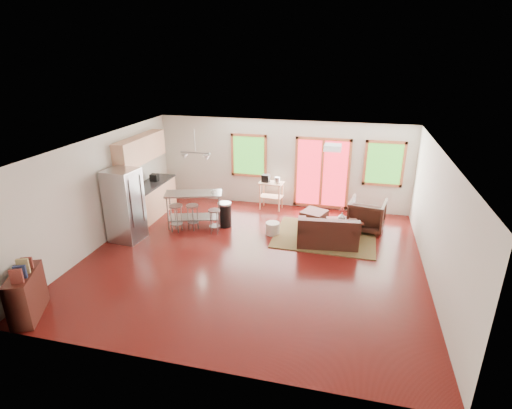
% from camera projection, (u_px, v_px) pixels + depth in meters
% --- Properties ---
extents(floor, '(7.50, 7.00, 0.02)m').
position_uv_depth(floor, '(253.00, 258.00, 9.16)').
color(floor, '#3D0B09').
rests_on(floor, ground).
extents(ceiling, '(7.50, 7.00, 0.02)m').
position_uv_depth(ceiling, '(253.00, 146.00, 8.21)').
color(ceiling, silver).
rests_on(ceiling, ground).
extents(back_wall, '(7.50, 0.02, 2.60)m').
position_uv_depth(back_wall, '(282.00, 164.00, 11.86)').
color(back_wall, beige).
rests_on(back_wall, ground).
extents(left_wall, '(0.02, 7.00, 2.60)m').
position_uv_depth(left_wall, '(100.00, 191.00, 9.52)').
color(left_wall, beige).
rests_on(left_wall, ground).
extents(right_wall, '(0.02, 7.00, 2.60)m').
position_uv_depth(right_wall, '(438.00, 222.00, 7.85)').
color(right_wall, beige).
rests_on(right_wall, ground).
extents(front_wall, '(7.50, 0.02, 2.60)m').
position_uv_depth(front_wall, '(190.00, 294.00, 5.50)').
color(front_wall, beige).
rests_on(front_wall, ground).
extents(window_left, '(1.10, 0.05, 1.30)m').
position_uv_depth(window_left, '(249.00, 156.00, 11.97)').
color(window_left, '#27631A').
rests_on(window_left, back_wall).
extents(french_doors, '(1.60, 0.05, 2.10)m').
position_uv_depth(french_doors, '(322.00, 173.00, 11.62)').
color(french_doors, red).
rests_on(french_doors, back_wall).
extents(window_right, '(1.10, 0.05, 1.30)m').
position_uv_depth(window_right, '(384.00, 164.00, 11.10)').
color(window_right, '#27631A').
rests_on(window_right, back_wall).
extents(rug, '(2.57, 2.00, 0.03)m').
position_uv_depth(rug, '(325.00, 236.00, 10.18)').
color(rug, '#3E5F36').
rests_on(rug, floor).
extents(loveseat, '(1.52, 0.97, 0.77)m').
position_uv_depth(loveseat, '(327.00, 233.00, 9.66)').
color(loveseat, black).
rests_on(loveseat, floor).
extents(coffee_table, '(0.99, 0.74, 0.35)m').
position_uv_depth(coffee_table, '(345.00, 222.00, 10.31)').
color(coffee_table, '#3D1811').
rests_on(coffee_table, floor).
extents(armchair, '(1.02, 0.97, 0.91)m').
position_uv_depth(armchair, '(367.00, 213.00, 10.45)').
color(armchair, black).
rests_on(armchair, floor).
extents(ottoman, '(0.76, 0.76, 0.40)m').
position_uv_depth(ottoman, '(314.00, 218.00, 10.83)').
color(ottoman, black).
rests_on(ottoman, floor).
extents(pouf, '(0.38, 0.38, 0.32)m').
position_uv_depth(pouf, '(273.00, 228.00, 10.29)').
color(pouf, beige).
rests_on(pouf, floor).
extents(vase, '(0.21, 0.22, 0.33)m').
position_uv_depth(vase, '(342.00, 216.00, 10.13)').
color(vase, silver).
rests_on(vase, coffee_table).
extents(book, '(0.19, 0.11, 0.27)m').
position_uv_depth(book, '(347.00, 217.00, 10.02)').
color(book, maroon).
rests_on(book, coffee_table).
extents(cabinets, '(0.64, 2.24, 2.30)m').
position_uv_depth(cabinets, '(147.00, 185.00, 11.14)').
color(cabinets, tan).
rests_on(cabinets, floor).
extents(refrigerator, '(0.80, 0.77, 1.81)m').
position_uv_depth(refrigerator, '(125.00, 205.00, 9.75)').
color(refrigerator, '#B7BABC').
rests_on(refrigerator, floor).
extents(island, '(1.59, 1.01, 0.94)m').
position_uv_depth(island, '(194.00, 203.00, 10.62)').
color(island, '#B7BABC').
rests_on(island, floor).
extents(cup, '(0.13, 0.10, 0.13)m').
position_uv_depth(cup, '(213.00, 192.00, 10.35)').
color(cup, silver).
rests_on(cup, island).
extents(bar_stool_a, '(0.40, 0.40, 0.73)m').
position_uv_depth(bar_stool_a, '(176.00, 212.00, 10.31)').
color(bar_stool_a, '#B7BABC').
rests_on(bar_stool_a, floor).
extents(bar_stool_b, '(0.41, 0.41, 0.68)m').
position_uv_depth(bar_stool_b, '(193.00, 211.00, 10.44)').
color(bar_stool_b, '#B7BABC').
rests_on(bar_stool_b, floor).
extents(bar_stool_c, '(0.35, 0.35, 0.65)m').
position_uv_depth(bar_stool_c, '(214.00, 216.00, 10.24)').
color(bar_stool_c, '#B7BABC').
rests_on(bar_stool_c, floor).
extents(trash_can, '(0.42, 0.42, 0.67)m').
position_uv_depth(trash_can, '(225.00, 214.00, 10.70)').
color(trash_can, black).
rests_on(trash_can, floor).
extents(kitchen_cart, '(0.72, 0.50, 1.05)m').
position_uv_depth(kitchen_cart, '(271.00, 186.00, 11.75)').
color(kitchen_cart, tan).
rests_on(kitchen_cart, floor).
extents(bookshelf, '(0.74, 1.03, 1.13)m').
position_uv_depth(bookshelf, '(26.00, 294.00, 7.01)').
color(bookshelf, '#3D1811').
rests_on(bookshelf, floor).
extents(ceiling_flush, '(0.35, 0.35, 0.12)m').
position_uv_depth(ceiling_flush, '(333.00, 147.00, 8.43)').
color(ceiling_flush, white).
rests_on(ceiling_flush, ceiling).
extents(pendant_light, '(0.80, 0.18, 0.79)m').
position_uv_depth(pendant_light, '(195.00, 157.00, 10.25)').
color(pendant_light, gray).
rests_on(pendant_light, ceiling).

